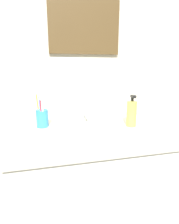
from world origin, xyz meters
name	(u,v)px	position (x,y,z in m)	size (l,w,h in m)	color
tiled_wall_back	(84,71)	(0.00, 0.31, 1.20)	(2.12, 0.04, 2.40)	beige
vanity_counter	(95,198)	(0.00, 0.00, 0.45)	(0.92, 0.55, 0.89)	silver
sink_basin	(91,134)	(-0.03, 0.02, 0.85)	(0.39, 0.39, 0.10)	white
faucet	(84,111)	(-0.03, 0.20, 0.94)	(0.02, 0.14, 0.12)	silver
toothbrush_cup	(42,118)	(-0.29, 0.12, 0.94)	(0.07, 0.07, 0.10)	#338CCC
toothbrush_yellow	(38,106)	(-0.31, 0.14, 1.01)	(0.03, 0.02, 0.21)	yellow
toothbrush_blue	(40,107)	(-0.30, 0.14, 1.00)	(0.02, 0.03, 0.19)	blue
toothbrush_white	(43,109)	(-0.28, 0.08, 1.00)	(0.02, 0.06, 0.20)	white
toothbrush_red	(41,110)	(-0.29, 0.09, 1.00)	(0.01, 0.04, 0.18)	red
soap_dispenser	(132,113)	(0.22, 0.01, 0.96)	(0.06, 0.06, 0.19)	#DBCC4C
wall_mirror	(84,21)	(0.00, 0.28, 1.51)	(0.45, 0.02, 0.40)	#4C381E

